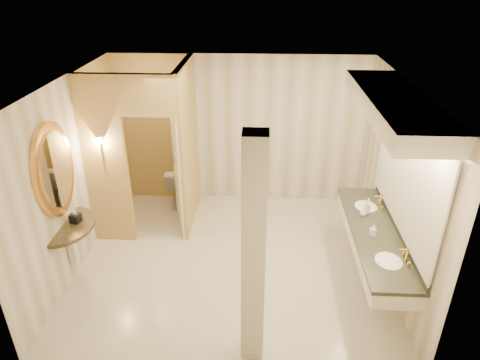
# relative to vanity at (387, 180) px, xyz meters

# --- Properties ---
(floor) EXTENTS (4.50, 4.50, 0.00)m
(floor) POSITION_rel_vanity_xyz_m (-1.98, 0.40, -1.63)
(floor) COLOR beige
(floor) RESTS_ON ground
(ceiling) EXTENTS (4.50, 4.50, 0.00)m
(ceiling) POSITION_rel_vanity_xyz_m (-1.98, 0.40, 1.07)
(ceiling) COLOR white
(ceiling) RESTS_ON wall_back
(wall_back) EXTENTS (4.50, 0.02, 2.70)m
(wall_back) POSITION_rel_vanity_xyz_m (-1.98, 2.40, -0.28)
(wall_back) COLOR beige
(wall_back) RESTS_ON floor
(wall_front) EXTENTS (4.50, 0.02, 2.70)m
(wall_front) POSITION_rel_vanity_xyz_m (-1.98, -1.60, -0.28)
(wall_front) COLOR beige
(wall_front) RESTS_ON floor
(wall_left) EXTENTS (0.02, 4.00, 2.70)m
(wall_left) POSITION_rel_vanity_xyz_m (-4.23, 0.40, -0.28)
(wall_left) COLOR beige
(wall_left) RESTS_ON floor
(wall_right) EXTENTS (0.02, 4.00, 2.70)m
(wall_right) POSITION_rel_vanity_xyz_m (0.27, 0.40, -0.28)
(wall_right) COLOR beige
(wall_right) RESTS_ON floor
(toilet_closet) EXTENTS (1.50, 1.55, 2.70)m
(toilet_closet) POSITION_rel_vanity_xyz_m (-3.10, 1.37, -0.24)
(toilet_closet) COLOR tan
(toilet_closet) RESTS_ON floor
(wall_sconce) EXTENTS (0.14, 0.14, 0.42)m
(wall_sconce) POSITION_rel_vanity_xyz_m (-3.90, 0.83, 0.10)
(wall_sconce) COLOR gold
(wall_sconce) RESTS_ON toilet_closet
(vanity) EXTENTS (0.75, 2.57, 2.09)m
(vanity) POSITION_rel_vanity_xyz_m (0.00, 0.00, 0.00)
(vanity) COLOR silver
(vanity) RESTS_ON floor
(console_shelf) EXTENTS (0.97, 0.97, 1.93)m
(console_shelf) POSITION_rel_vanity_xyz_m (-4.19, -0.08, -0.29)
(console_shelf) COLOR black
(console_shelf) RESTS_ON floor
(pillar) EXTENTS (0.25, 0.25, 2.70)m
(pillar) POSITION_rel_vanity_xyz_m (-1.63, -1.25, -0.28)
(pillar) COLOR silver
(pillar) RESTS_ON floor
(tissue_box) EXTENTS (0.15, 0.15, 0.13)m
(tissue_box) POSITION_rel_vanity_xyz_m (-4.08, 0.01, -0.69)
(tissue_box) COLOR black
(tissue_box) RESTS_ON console_shelf
(toilet) EXTENTS (0.47, 0.76, 0.75)m
(toilet) POSITION_rel_vanity_xyz_m (-3.08, 2.14, -1.26)
(toilet) COLOR white
(toilet) RESTS_ON floor
(soap_bottle_a) EXTENTS (0.09, 0.09, 0.15)m
(soap_bottle_a) POSITION_rel_vanity_xyz_m (-0.10, -0.11, -0.68)
(soap_bottle_a) COLOR beige
(soap_bottle_a) RESTS_ON vanity
(soap_bottle_b) EXTENTS (0.11, 0.11, 0.11)m
(soap_bottle_b) POSITION_rel_vanity_xyz_m (-0.13, 0.38, -0.70)
(soap_bottle_b) COLOR silver
(soap_bottle_b) RESTS_ON vanity
(soap_bottle_c) EXTENTS (0.09, 0.09, 0.24)m
(soap_bottle_c) POSITION_rel_vanity_xyz_m (-0.07, 0.43, -0.63)
(soap_bottle_c) COLOR #C6B28C
(soap_bottle_c) RESTS_ON vanity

